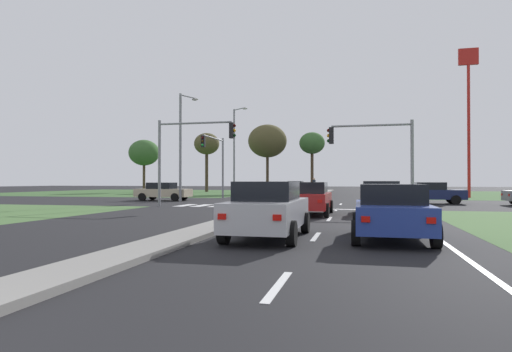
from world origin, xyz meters
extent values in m
plane|color=black|center=(0.00, 30.00, 0.00)|extent=(200.00, 200.00, 0.00)
cube|color=#385B2D|center=(-25.50, 54.50, 0.00)|extent=(35.00, 35.00, 0.01)
cube|color=gray|center=(0.00, 11.00, 0.07)|extent=(1.20, 22.00, 0.14)
cube|color=gray|center=(0.00, 55.00, 0.07)|extent=(1.20, 36.00, 0.14)
cube|color=silver|center=(3.50, 4.58, 0.01)|extent=(0.14, 2.00, 0.01)
cube|color=silver|center=(3.50, 10.58, 0.01)|extent=(0.14, 2.00, 0.01)
cube|color=silver|center=(3.50, 16.58, 0.01)|extent=(0.14, 2.00, 0.01)
cube|color=silver|center=(3.50, 22.58, 0.01)|extent=(0.14, 2.00, 0.01)
cube|color=silver|center=(3.50, 28.58, 0.01)|extent=(0.14, 2.00, 0.01)
cube|color=silver|center=(6.85, 12.00, 0.01)|extent=(0.14, 24.00, 0.01)
cube|color=silver|center=(3.80, 23.00, 0.01)|extent=(6.40, 0.50, 0.01)
cube|color=silver|center=(-6.40, 24.80, 0.01)|extent=(0.70, 2.80, 0.01)
cube|color=silver|center=(-5.25, 24.80, 0.01)|extent=(0.70, 2.80, 0.01)
cube|color=silver|center=(-4.10, 24.80, 0.01)|extent=(0.70, 2.80, 0.01)
cube|color=silver|center=(-2.95, 24.80, 0.01)|extent=(0.70, 2.80, 0.01)
cube|color=silver|center=(-1.80, 24.80, 0.01)|extent=(0.70, 2.80, 0.01)
cube|color=silver|center=(-0.65, 24.80, 0.01)|extent=(0.70, 2.80, 0.01)
cube|color=silver|center=(0.50, 24.80, 0.01)|extent=(0.70, 2.80, 0.01)
cube|color=silver|center=(5.73, 20.08, 0.70)|extent=(1.85, 4.41, 0.76)
cube|color=black|center=(5.73, 19.93, 1.34)|extent=(1.63, 2.03, 0.52)
cube|color=red|center=(5.03, 17.85, 0.78)|extent=(0.20, 0.04, 0.14)
cube|color=red|center=(6.43, 17.85, 0.78)|extent=(0.20, 0.04, 0.14)
cylinder|color=black|center=(4.81, 21.49, 0.32)|extent=(0.22, 0.64, 0.64)
cylinder|color=black|center=(6.66, 21.49, 0.32)|extent=(0.22, 0.64, 0.64)
cylinder|color=black|center=(4.81, 18.67, 0.32)|extent=(0.22, 0.64, 0.64)
cylinder|color=black|center=(6.66, 18.67, 0.32)|extent=(0.22, 0.64, 0.64)
cube|color=red|center=(14.06, 30.17, 0.71)|extent=(0.04, 0.20, 0.14)
cube|color=red|center=(14.06, 28.76, 0.71)|extent=(0.04, 0.20, 0.14)
cube|color=#161E47|center=(9.80, 30.80, 0.66)|extent=(4.26, 1.75, 0.67)
cube|color=black|center=(9.65, 30.80, 1.25)|extent=(1.96, 1.54, 0.52)
cube|color=red|center=(7.65, 31.47, 0.72)|extent=(0.04, 0.20, 0.14)
cube|color=red|center=(7.65, 30.14, 0.72)|extent=(0.04, 0.20, 0.14)
cylinder|color=black|center=(11.16, 31.68, 0.32)|extent=(0.64, 0.22, 0.64)
cylinder|color=black|center=(11.16, 29.93, 0.32)|extent=(0.64, 0.22, 0.64)
cylinder|color=black|center=(8.44, 31.68, 0.32)|extent=(0.64, 0.22, 0.64)
cylinder|color=black|center=(8.44, 29.93, 0.32)|extent=(0.64, 0.22, 0.64)
cube|color=#B7B7BC|center=(2.24, 10.00, 0.69)|extent=(1.73, 4.43, 0.75)
cube|color=black|center=(2.24, 9.85, 1.33)|extent=(1.52, 2.04, 0.52)
cube|color=red|center=(1.58, 7.76, 0.77)|extent=(0.20, 0.04, 0.14)
cube|color=red|center=(2.89, 7.76, 0.77)|extent=(0.20, 0.04, 0.14)
cylinder|color=black|center=(1.37, 11.41, 0.32)|extent=(0.22, 0.64, 0.64)
cylinder|color=black|center=(3.10, 11.41, 0.32)|extent=(0.22, 0.64, 0.64)
cylinder|color=black|center=(1.37, 8.58, 0.32)|extent=(0.22, 0.64, 0.64)
cylinder|color=black|center=(3.10, 8.58, 0.32)|extent=(0.22, 0.64, 0.64)
cube|color=navy|center=(5.56, 10.42, 0.66)|extent=(1.86, 4.19, 0.68)
cube|color=black|center=(5.56, 10.27, 1.26)|extent=(1.63, 1.93, 0.52)
cube|color=red|center=(4.85, 8.30, 0.73)|extent=(0.20, 0.04, 0.14)
cube|color=red|center=(6.26, 8.30, 0.73)|extent=(0.20, 0.04, 0.14)
cylinder|color=black|center=(4.63, 11.76, 0.32)|extent=(0.22, 0.64, 0.64)
cylinder|color=black|center=(6.49, 11.76, 0.32)|extent=(0.22, 0.64, 0.64)
cylinder|color=black|center=(4.63, 9.08, 0.32)|extent=(0.22, 0.64, 0.64)
cylinder|color=black|center=(6.49, 9.08, 0.32)|extent=(0.22, 0.64, 0.64)
cube|color=#BCAD8E|center=(-10.93, 31.00, 0.64)|extent=(4.44, 1.84, 0.64)
cube|color=black|center=(-11.08, 31.00, 1.22)|extent=(2.04, 1.62, 0.52)
cube|color=red|center=(-13.17, 31.70, 0.71)|extent=(0.04, 0.20, 0.14)
cube|color=red|center=(-13.17, 30.30, 0.71)|extent=(0.04, 0.20, 0.14)
cylinder|color=black|center=(-9.51, 31.92, 0.32)|extent=(0.64, 0.22, 0.64)
cylinder|color=black|center=(-9.51, 30.07, 0.32)|extent=(0.64, 0.22, 0.64)
cylinder|color=black|center=(-12.35, 31.92, 0.32)|extent=(0.64, 0.22, 0.64)
cylinder|color=black|center=(-12.35, 30.07, 0.32)|extent=(0.64, 0.22, 0.64)
cube|color=black|center=(-2.36, 47.70, 0.70)|extent=(1.76, 4.39, 0.76)
cube|color=black|center=(-2.36, 47.85, 1.34)|extent=(1.55, 2.02, 0.52)
cube|color=red|center=(-1.69, 49.91, 0.78)|extent=(0.20, 0.04, 0.14)
cube|color=red|center=(-3.03, 49.91, 0.78)|extent=(0.20, 0.04, 0.14)
cylinder|color=black|center=(-1.48, 46.29, 0.32)|extent=(0.22, 0.64, 0.64)
cylinder|color=black|center=(-3.24, 46.29, 0.32)|extent=(0.22, 0.64, 0.64)
cylinder|color=black|center=(-1.48, 49.10, 0.32)|extent=(0.22, 0.64, 0.64)
cylinder|color=black|center=(-3.24, 49.10, 0.32)|extent=(0.22, 0.64, 0.64)
cube|color=#A31919|center=(2.44, 18.70, 0.68)|extent=(1.79, 4.48, 0.71)
cube|color=black|center=(2.44, 18.55, 1.29)|extent=(1.58, 2.06, 0.52)
cube|color=red|center=(1.75, 16.44, 0.75)|extent=(0.20, 0.04, 0.14)
cube|color=red|center=(3.12, 16.44, 0.75)|extent=(0.20, 0.04, 0.14)
cylinder|color=black|center=(1.54, 20.13, 0.32)|extent=(0.22, 0.64, 0.64)
cylinder|color=black|center=(3.33, 20.13, 0.32)|extent=(0.22, 0.64, 0.64)
cylinder|color=black|center=(1.54, 17.26, 0.32)|extent=(0.22, 0.64, 0.64)
cylinder|color=black|center=(3.33, 17.26, 0.32)|extent=(0.22, 0.64, 0.64)
cylinder|color=gray|center=(-7.60, 36.60, 2.80)|extent=(0.18, 0.18, 5.61)
cylinder|color=gray|center=(-7.60, 33.97, 5.36)|extent=(0.12, 5.26, 0.12)
cube|color=black|center=(-7.60, 31.34, 4.83)|extent=(0.32, 0.26, 0.95)
sphere|color=#360503|center=(-7.60, 31.18, 5.13)|extent=(0.20, 0.20, 0.20)
sphere|color=#3A2405|center=(-7.60, 31.18, 4.83)|extent=(0.20, 0.20, 0.20)
sphere|color=green|center=(-7.60, 31.18, 4.53)|extent=(0.20, 0.20, 0.20)
cylinder|color=gray|center=(-7.60, 23.40, 2.73)|extent=(0.18, 0.18, 5.46)
cylinder|color=gray|center=(-5.21, 23.40, 5.21)|extent=(4.78, 0.12, 0.12)
cube|color=black|center=(-2.82, 23.40, 4.69)|extent=(0.26, 0.32, 0.95)
sphere|color=#360503|center=(-2.66, 23.40, 4.99)|extent=(0.20, 0.20, 0.20)
sphere|color=orange|center=(-2.66, 23.40, 4.69)|extent=(0.20, 0.20, 0.20)
sphere|color=black|center=(-2.66, 23.40, 4.39)|extent=(0.20, 0.20, 0.20)
cylinder|color=gray|center=(7.60, 23.40, 2.50)|extent=(0.18, 0.18, 5.01)
cylinder|color=gray|center=(5.39, 23.40, 4.76)|extent=(4.42, 0.12, 0.12)
cube|color=black|center=(3.18, 23.40, 4.23)|extent=(0.26, 0.32, 0.95)
sphere|color=#360503|center=(3.02, 23.40, 4.53)|extent=(0.20, 0.20, 0.20)
sphere|color=orange|center=(3.02, 23.40, 4.23)|extent=(0.20, 0.20, 0.20)
sphere|color=black|center=(3.02, 23.40, 3.93)|extent=(0.20, 0.20, 0.20)
cylinder|color=gray|center=(-8.99, 29.94, 4.26)|extent=(0.20, 0.20, 8.52)
cylinder|color=gray|center=(-8.68, 30.71, 8.42)|extent=(0.71, 1.58, 0.10)
ellipsoid|color=#B2B2A8|center=(-8.37, 31.49, 8.32)|extent=(0.56, 0.28, 0.20)
cylinder|color=gray|center=(-8.99, 45.14, 4.87)|extent=(0.20, 0.20, 9.74)
cylinder|color=gray|center=(-8.17, 44.47, 9.64)|extent=(1.69, 1.40, 0.10)
ellipsoid|color=#B2B2A8|center=(-7.36, 43.81, 9.54)|extent=(0.56, 0.28, 0.20)
cylinder|color=#232833|center=(0.17, 43.58, 0.53)|extent=(0.16, 0.16, 0.77)
cylinder|color=#232833|center=(0.17, 43.58, 1.31)|extent=(0.34, 0.34, 0.81)
sphere|color=tan|center=(0.17, 43.58, 1.83)|extent=(0.23, 0.23, 0.23)
cylinder|color=red|center=(15.11, 43.54, 6.44)|extent=(0.28, 0.28, 12.88)
cube|color=red|center=(15.11, 43.54, 13.68)|extent=(1.80, 0.30, 1.60)
torus|color=yellow|center=(14.71, 43.71, 13.68)|extent=(0.96, 0.16, 0.96)
torus|color=yellow|center=(15.51, 43.71, 13.68)|extent=(0.96, 0.16, 0.96)
cylinder|color=#423323|center=(-25.28, 54.87, 2.25)|extent=(0.37, 0.37, 4.49)
ellipsoid|color=#38602D|center=(-25.28, 54.87, 5.69)|extent=(4.35, 4.35, 3.69)
cylinder|color=#423323|center=(-17.29, 59.09, 3.07)|extent=(0.46, 0.46, 6.14)
ellipsoid|color=#4C4728|center=(-17.29, 59.09, 7.17)|extent=(3.76, 3.76, 3.19)
cylinder|color=#423323|center=(-6.96, 53.91, 2.74)|extent=(0.37, 0.37, 5.49)
ellipsoid|color=#4C4728|center=(-6.96, 53.91, 6.89)|extent=(5.10, 5.10, 4.33)
cylinder|color=#423323|center=(-1.15, 54.43, 2.82)|extent=(0.38, 0.38, 5.64)
ellipsoid|color=#38602D|center=(-1.15, 54.43, 6.55)|extent=(3.30, 3.30, 2.81)
camera|label=1|loc=(4.69, -1.94, 1.60)|focal=30.43mm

